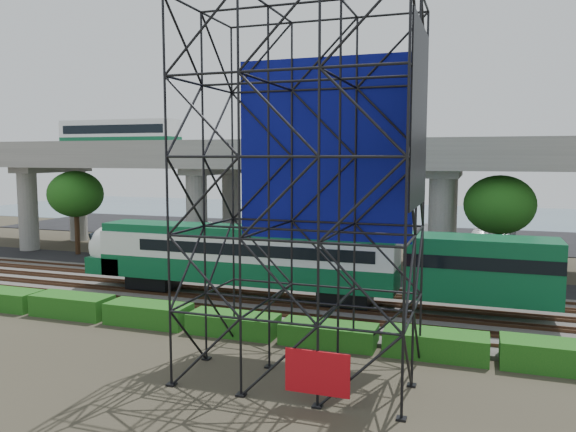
% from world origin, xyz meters
% --- Properties ---
extents(ground, '(140.00, 140.00, 0.00)m').
position_xyz_m(ground, '(0.00, 0.00, 0.00)').
color(ground, '#474233').
rests_on(ground, ground).
extents(ballast_bed, '(90.00, 12.00, 0.20)m').
position_xyz_m(ballast_bed, '(0.00, 2.00, 0.10)').
color(ballast_bed, slate).
rests_on(ballast_bed, ground).
extents(service_road, '(90.00, 5.00, 0.08)m').
position_xyz_m(service_road, '(0.00, 10.50, 0.04)').
color(service_road, black).
rests_on(service_road, ground).
extents(parking_lot, '(90.00, 18.00, 0.08)m').
position_xyz_m(parking_lot, '(0.00, 34.00, 0.04)').
color(parking_lot, black).
rests_on(parking_lot, ground).
extents(harbor_water, '(140.00, 40.00, 0.03)m').
position_xyz_m(harbor_water, '(0.00, 56.00, 0.01)').
color(harbor_water, '#496179').
rests_on(harbor_water, ground).
extents(rail_tracks, '(90.00, 9.52, 0.16)m').
position_xyz_m(rail_tracks, '(0.00, 2.00, 0.28)').
color(rail_tracks, '#472D1E').
rests_on(rail_tracks, ballast_bed).
extents(commuter_train, '(29.30, 3.06, 4.30)m').
position_xyz_m(commuter_train, '(0.98, 2.00, 2.88)').
color(commuter_train, black).
rests_on(commuter_train, rail_tracks).
extents(overpass, '(80.00, 12.00, 12.40)m').
position_xyz_m(overpass, '(-1.46, 16.00, 8.21)').
color(overpass, '#9E9B93').
rests_on(overpass, ground).
extents(scaffold_tower, '(9.36, 6.36, 15.00)m').
position_xyz_m(scaffold_tower, '(5.88, -7.98, 7.47)').
color(scaffold_tower, black).
rests_on(scaffold_tower, ground).
extents(hedge_strip, '(34.60, 1.80, 1.20)m').
position_xyz_m(hedge_strip, '(1.01, -4.30, 0.56)').
color(hedge_strip, '#135315').
rests_on(hedge_strip, ground).
extents(trees, '(40.94, 16.94, 7.69)m').
position_xyz_m(trees, '(-4.67, 16.17, 5.57)').
color(trees, '#382314').
rests_on(trees, ground).
extents(suv, '(4.64, 2.32, 1.26)m').
position_xyz_m(suv, '(-15.93, 11.15, 0.71)').
color(suv, black).
rests_on(suv, service_road).
extents(parked_cars, '(36.92, 9.74, 1.32)m').
position_xyz_m(parked_cars, '(1.64, 33.61, 0.69)').
color(parked_cars, silver).
rests_on(parked_cars, parking_lot).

